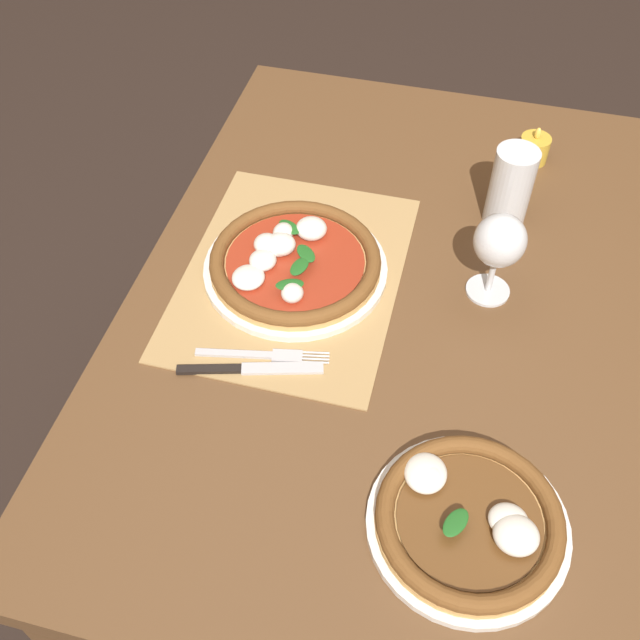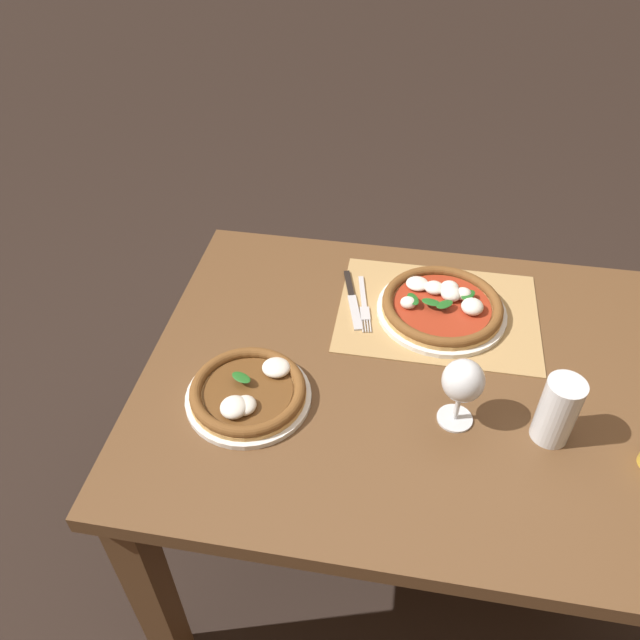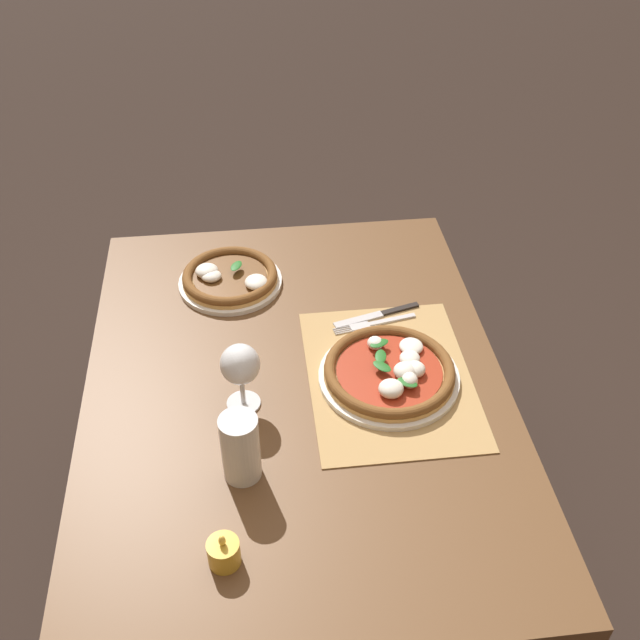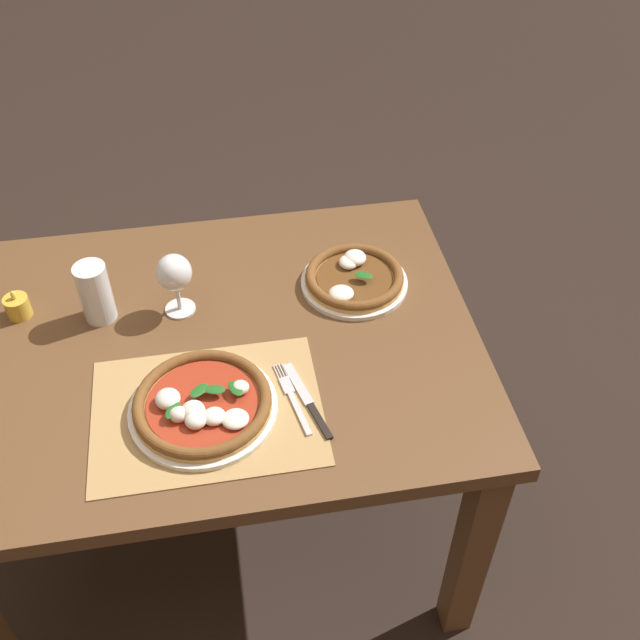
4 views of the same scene
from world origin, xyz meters
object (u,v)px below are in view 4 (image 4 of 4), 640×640
object	(u,v)px
fork	(292,398)
wine_glass	(174,275)
pint_glass	(96,294)
votive_candle	(18,307)
pizza_near	(202,405)
pizza_far	(354,278)
knife	(307,400)

from	to	relation	value
fork	wine_glass	bearing A→B (deg)	124.94
wine_glass	pint_glass	size ratio (longest dim) A/B	1.07
fork	votive_candle	size ratio (longest dim) A/B	2.77
pizza_near	pint_glass	size ratio (longest dim) A/B	2.07
pizza_far	pizza_near	bearing A→B (deg)	-138.74
pizza_far	votive_candle	distance (m)	0.77
pint_glass	knife	xyz separation A→B (m)	(0.42, -0.33, -0.06)
pint_glass	votive_candle	size ratio (longest dim) A/B	2.01
wine_glass	fork	xyz separation A→B (m)	(0.22, -0.31, -0.10)
wine_glass	knife	xyz separation A→B (m)	(0.25, -0.32, -0.10)
wine_glass	pint_glass	distance (m)	0.18
pizza_near	fork	world-z (taller)	pizza_near
fork	pizza_far	bearing A→B (deg)	59.24
votive_candle	pint_glass	bearing A→B (deg)	-11.38
pizza_far	knife	distance (m)	0.38
pizza_far	fork	xyz separation A→B (m)	(-0.19, -0.33, -0.01)
pizza_far	pint_glass	bearing A→B (deg)	-179.07
pizza_near	pizza_far	world-z (taller)	pizza_near
pizza_far	votive_candle	bearing A→B (deg)	177.97
pint_glass	knife	world-z (taller)	pint_glass
pizza_far	votive_candle	xyz separation A→B (m)	(-0.77, 0.03, 0.00)
wine_glass	votive_candle	world-z (taller)	wine_glass
pizza_far	knife	xyz separation A→B (m)	(-0.17, -0.34, -0.01)
pint_glass	fork	size ratio (longest dim) A/B	0.73
wine_glass	pint_glass	xyz separation A→B (m)	(-0.18, 0.01, -0.04)
knife	pizza_far	bearing A→B (deg)	63.89
votive_candle	fork	bearing A→B (deg)	-31.52
pizza_near	fork	size ratio (longest dim) A/B	1.50
pizza_near	pizza_far	size ratio (longest dim) A/B	1.18
pizza_near	votive_candle	bearing A→B (deg)	137.96
pint_glass	votive_candle	xyz separation A→B (m)	(-0.18, 0.04, -0.05)
pint_glass	pizza_near	bearing A→B (deg)	-56.40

